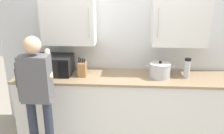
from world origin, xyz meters
name	(u,v)px	position (x,y,z in m)	size (l,w,h in m)	color
back_wall_tiled	(123,42)	(0.00, 1.08, 1.38)	(3.84, 0.44, 2.55)	silver
counter_unit	(122,105)	(0.00, 0.75, 0.47)	(3.09, 0.67, 0.95)	white
microwave_oven	(52,65)	(-1.04, 0.79, 1.09)	(0.59, 0.77, 0.27)	black
thermos_flask	(187,68)	(0.90, 0.74, 1.10)	(0.09, 0.09, 0.29)	#B7BABF
knife_block	(82,69)	(-0.58, 0.72, 1.06)	(0.11, 0.15, 0.28)	#A37547
stock_pot	(160,70)	(0.52, 0.74, 1.06)	(0.39, 0.30, 0.24)	#B7BABF
person_figure	(37,92)	(-0.99, 0.05, 1.00)	(0.44, 0.56, 1.67)	#282D3D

